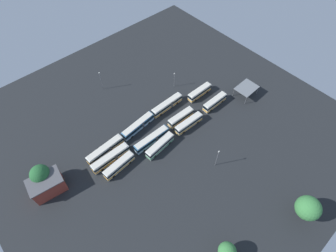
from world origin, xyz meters
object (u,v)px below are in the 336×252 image
Objects in this scene: tree_east_edge at (308,208)px; bus_row1_slot2 at (181,117)px; bus_row1_slot3 at (189,123)px; bus_row1_slot0 at (167,105)px; bus_row2_slot0 at (138,126)px; tree_west_edge at (227,251)px; bus_row3_slot0 at (105,150)px; bus_row3_slot1 at (111,158)px; bus_row2_slot2 at (152,139)px; bus_row0_slot3 at (215,102)px; bus_row0_slot1 at (199,92)px; depot_building at (47,185)px; maintenance_shelter at (247,88)px; lamp_post_mid_lot at (101,80)px; bus_row3_slot2 at (119,165)px; tree_northeast at (40,174)px; lamp_post_near_entrance at (217,158)px; lamp_post_far_corner at (174,79)px; bus_row2_slot3 at (160,146)px.

bus_row1_slot2 is at bearing -87.76° from tree_east_edge.
bus_row1_slot0 is at bearing -90.13° from bus_row1_slot3.
bus_row2_slot0 is 1.97× the size of tree_west_edge.
bus_row3_slot0 is 1.01× the size of bus_row3_slot1.
bus_row2_slot0 is 60.30m from tree_east_edge.
bus_row0_slot3 is at bearing 174.43° from bus_row2_slot2.
bus_row0_slot1 and bus_row1_slot2 have the same top height.
depot_building is at bearing 0.49° from bus_row2_slot0.
maintenance_shelter is at bearing 160.71° from bus_row2_slot0.
lamp_post_mid_lot is at bearing -118.89° from bus_row3_slot1.
bus_row1_slot0 is at bearing -150.35° from bus_row2_slot2.
bus_row3_slot2 is 22.64m from depot_building.
tree_west_edge is 0.74× the size of tree_east_edge.
bus_row3_slot2 is at bearing 89.93° from bus_row3_slot0.
bus_row3_slot1 is 4.30m from bus_row3_slot2.
tree_east_edge is at bearing 162.87° from tree_west_edge.
tree_east_edge reaches higher than bus_row1_slot3.
bus_row3_slot0 is (29.56, -10.99, 0.00)m from bus_row1_slot3.
tree_northeast is 79.85m from tree_east_edge.
bus_row3_slot2 is 1.63× the size of tree_west_edge.
bus_row0_slot3 is 49.07m from tree_east_edge.
bus_row1_slot0 is 1.60× the size of maintenance_shelter.
lamp_post_mid_lot reaches higher than lamp_post_near_entrance.
lamp_post_far_corner reaches higher than bus_row1_slot0.
lamp_post_mid_lot is 0.92× the size of tree_east_edge.
lamp_post_mid_lot reaches higher than bus_row0_slot3.
maintenance_shelter is (-58.89, 10.77, 1.96)m from bus_row3_slot1.
bus_row3_slot0 is at bearing -13.38° from bus_row1_slot2.
tree_west_edge is at bearing 78.18° from bus_row2_slot2.
depot_building is at bearing -9.12° from bus_row0_slot3.
bus_row2_slot2 is at bearing 86.96° from lamp_post_mid_lot.
tree_east_edge reaches higher than maintenance_shelter.
depot_building is 1.21× the size of lamp_post_mid_lot.
bus_row2_slot2 is 44.36m from maintenance_shelter.
bus_row0_slot3 and bus_row1_slot0 have the same top height.
lamp_post_far_corner reaches higher than bus_row2_slot2.
tree_east_edge reaches higher than depot_building.
bus_row0_slot1 is at bearing -149.56° from bus_row1_slot3.
lamp_post_far_corner is 0.80× the size of tree_northeast.
lamp_post_mid_lot is (23.27, -18.69, 0.89)m from lamp_post_far_corner.
bus_row3_slot2 is 1.30× the size of lamp_post_mid_lot.
tree_east_edge is (-31.27, 57.28, 4.38)m from bus_row3_slot0.
bus_row3_slot1 is at bearing -5.86° from bus_row1_slot2.
tree_west_edge is at bearing -17.13° from tree_east_edge.
lamp_post_far_corner is (-24.59, -19.52, 2.17)m from bus_row2_slot3.
bus_row1_slot0 is 18.98m from bus_row2_slot3.
bus_row1_slot3 is (-0.25, 4.02, 0.00)m from bus_row1_slot2.
depot_building is at bearing -12.05° from bus_row2_slot2.
bus_row2_slot0 is (29.21, -3.07, 0.00)m from bus_row0_slot1.
bus_row3_slot0 is 49.89m from tree_west_edge.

